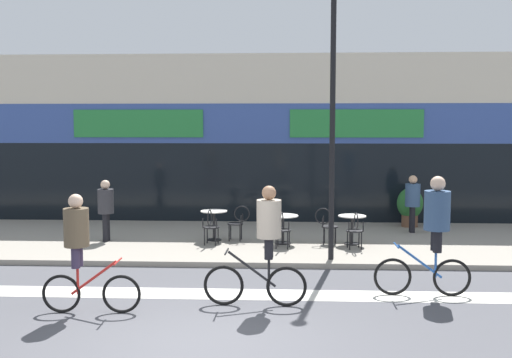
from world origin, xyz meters
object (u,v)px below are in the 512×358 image
cafe_chair_0_side (238,221)px  cyclist_1 (434,226)px  pedestrian_near_end (106,205)px  cyclist_2 (265,238)px  lamp_post (333,104)px  bistro_table_2 (352,224)px  pedestrian_far_end (413,198)px  cafe_chair_2_side (327,223)px  cyclist_0 (80,245)px  bistro_table_0 (214,219)px  planter_pot (410,206)px  cafe_chair_1_near (282,227)px  cafe_chair_0_near (211,224)px  cafe_chair_2_near (355,228)px  bistro_table_1 (283,223)px

cafe_chair_0_side → cyclist_1: (3.86, -4.38, 0.65)m
cafe_chair_0_side → pedestrian_near_end: size_ratio=0.58×
cafe_chair_0_side → cyclist_2: size_ratio=0.44×
cyclist_1 → lamp_post: bearing=-54.2°
bistro_table_2 → pedestrian_far_end: pedestrian_far_end is taller
cafe_chair_2_side → cyclist_0: 6.92m
bistro_table_0 → planter_pot: (5.46, 2.35, 0.07)m
pedestrian_far_end → cafe_chair_0_side: bearing=20.6°
cafe_chair_1_near → pedestrian_far_end: (3.57, 2.39, 0.42)m
cafe_chair_0_near → pedestrian_far_end: 5.74m
cafe_chair_2_side → cyclist_0: cyclist_0 is taller
bistro_table_0 → cafe_chair_2_near: size_ratio=0.85×
cafe_chair_0_near → cafe_chair_2_side: size_ratio=1.00×
cafe_chair_0_near → pedestrian_far_end: size_ratio=0.57×
bistro_table_1 → lamp_post: 3.52m
bistro_table_2 → cafe_chair_1_near: (-1.73, -0.63, 0.00)m
cafe_chair_0_side → planter_pot: (4.83, 2.36, 0.10)m
cafe_chair_1_near → planter_pot: planter_pot is taller
bistro_table_2 → cyclist_2: 5.23m
bistro_table_2 → pedestrian_near_end: bearing=179.1°
bistro_table_0 → pedestrian_near_end: (-2.74, -0.24, 0.38)m
cafe_chair_1_near → cafe_chair_2_near: 1.73m
pedestrian_far_end → lamp_post: bearing=58.0°
cyclist_0 → cyclist_1: (5.99, 1.29, 0.14)m
bistro_table_0 → cyclist_1: bearing=-44.3°
bistro_table_0 → pedestrian_far_end: bearing=15.0°
bistro_table_2 → cyclist_0: (-4.99, -5.33, 0.50)m
cafe_chair_1_near → planter_pot: bearing=-39.8°
lamp_post → pedestrian_near_end: (-5.58, 1.78, -2.48)m
bistro_table_1 → planter_pot: 4.56m
cafe_chair_1_near → cyclist_0: cyclist_0 is taller
bistro_table_2 → bistro_table_0: bearing=174.5°
cafe_chair_0_near → pedestrian_near_end: bearing=88.4°
bistro_table_0 → cafe_chair_2_near: cafe_chair_2_near is taller
cafe_chair_0_side → cyclist_2: 5.24m
cafe_chair_2_near → pedestrian_near_end: bearing=78.4°
cafe_chair_0_side → cafe_chair_1_near: (1.13, -0.96, 0.00)m
cyclist_1 → cafe_chair_0_near: bearing=-39.0°
cafe_chair_2_near → lamp_post: (-0.65, -1.06, 2.90)m
cafe_chair_2_near → planter_pot: size_ratio=0.80×
cafe_chair_0_near → pedestrian_near_end: (-2.73, 0.38, 0.41)m
cyclist_2 → cyclist_1: bearing=-164.8°
pedestrian_near_end → cafe_chair_0_near: bearing=-7.6°
cafe_chair_1_near → cyclist_2: (-0.27, -4.18, 0.54)m
cafe_chair_0_near → bistro_table_2: bearing=-78.9°
cafe_chair_1_near → cafe_chair_2_near: same height
cafe_chair_2_near → cyclist_2: 4.67m
lamp_post → pedestrian_far_end: lamp_post is taller
cafe_chair_2_side → bistro_table_0: bearing=-179.3°
bistro_table_1 → cafe_chair_2_near: size_ratio=0.86×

